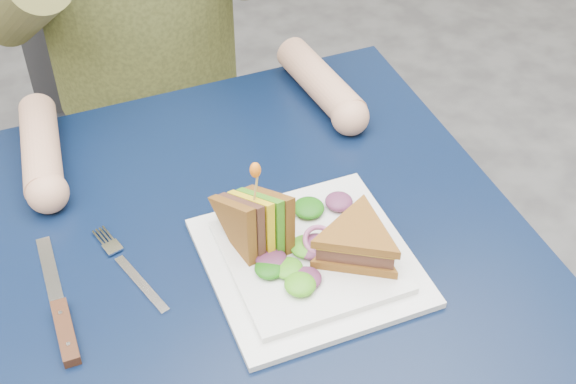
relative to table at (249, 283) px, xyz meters
name	(u,v)px	position (x,y,z in m)	size (l,w,h in m)	color
table	(249,283)	(0.00, 0.00, 0.00)	(0.75, 0.75, 0.73)	black
chair	(143,91)	(0.00, 0.66, -0.11)	(0.42, 0.40, 0.93)	#47474C
plate	(309,260)	(0.06, -0.06, 0.09)	(0.26, 0.26, 0.02)	white
sandwich_flat	(357,242)	(0.12, -0.09, 0.12)	(0.18, 0.18, 0.05)	brown
sandwich_upright	(257,224)	(0.01, -0.02, 0.13)	(0.09, 0.15, 0.15)	brown
fork	(131,271)	(-0.16, 0.01, 0.08)	(0.06, 0.18, 0.01)	silver
knife	(62,320)	(-0.25, -0.04, 0.09)	(0.02, 0.22, 0.02)	silver
toothpick	(256,187)	(0.01, -0.02, 0.20)	(0.00, 0.00, 0.06)	tan
toothpick_frill	(255,170)	(0.01, -0.02, 0.23)	(0.01, 0.01, 0.02)	orange
lettuce_spill	(310,242)	(0.07, -0.05, 0.11)	(0.15, 0.13, 0.02)	#337A14
onion_ring	(319,240)	(0.08, -0.06, 0.11)	(0.04, 0.04, 0.01)	#9E4C7A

